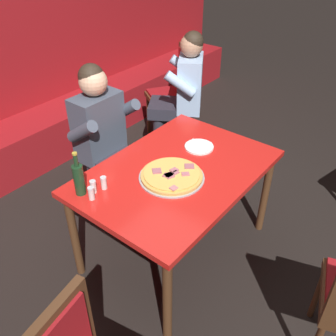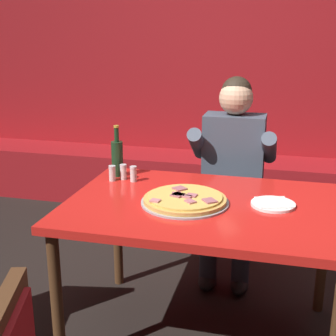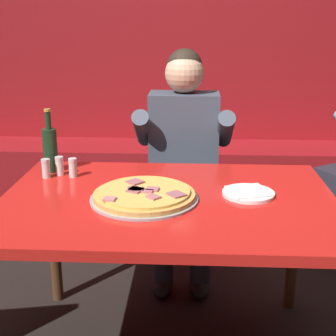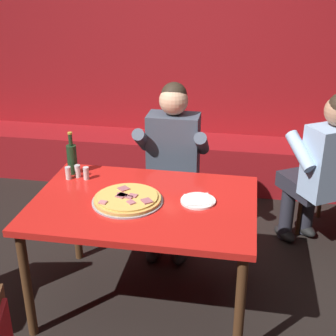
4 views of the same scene
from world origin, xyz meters
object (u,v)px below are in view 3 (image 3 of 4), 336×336
plate_white_paper (248,193)px  shaker_red_pepper_flakes (73,169)px  main_dining_table (168,215)px  pizza (144,195)px  shaker_parmesan (46,169)px  shaker_black_pepper (60,167)px  beer_bottle (50,148)px  diner_seated_blue_shirt (183,157)px

plate_white_paper → shaker_red_pepper_flakes: bearing=166.0°
main_dining_table → pizza: (-0.09, -0.03, 0.10)m
shaker_parmesan → shaker_black_pepper: size_ratio=1.00×
shaker_parmesan → shaker_black_pepper: same height
shaker_black_pepper → shaker_parmesan: bearing=-142.5°
plate_white_paper → shaker_black_pepper: size_ratio=2.44×
pizza → beer_bottle: 0.58m
shaker_black_pepper → shaker_red_pepper_flakes: size_ratio=1.00×
plate_white_paper → pizza: bearing=-170.2°
main_dining_table → shaker_parmesan: shaker_parmesan is taller
main_dining_table → diner_seated_blue_shirt: (0.05, 0.72, 0.04)m
pizza → shaker_parmesan: (-0.46, 0.24, 0.02)m
pizza → diner_seated_blue_shirt: 0.76m
pizza → shaker_red_pepper_flakes: (-0.35, 0.26, 0.02)m
beer_bottle → shaker_parmesan: (0.00, -0.09, -0.07)m
shaker_red_pepper_flakes → main_dining_table: bearing=-27.9°
shaker_red_pepper_flakes → diner_seated_blue_shirt: (0.48, 0.49, -0.08)m
pizza → shaker_black_pepper: (-0.41, 0.28, 0.02)m
pizza → shaker_black_pepper: bearing=145.6°
pizza → shaker_parmesan: size_ratio=4.93×
shaker_parmesan → diner_seated_blue_shirt: 0.79m
main_dining_table → shaker_parmesan: size_ratio=15.49×
beer_bottle → shaker_red_pepper_flakes: bearing=-32.7°
diner_seated_blue_shirt → plate_white_paper: bearing=-67.8°
plate_white_paper → shaker_red_pepper_flakes: shaker_red_pepper_flakes is taller
pizza → plate_white_paper: (0.41, 0.07, -0.01)m
main_dining_table → shaker_parmesan: bearing=158.8°
main_dining_table → plate_white_paper: plate_white_paper is taller
pizza → shaker_red_pepper_flakes: 0.43m
shaker_parmesan → shaker_red_pepper_flakes: same height
plate_white_paper → main_dining_table: bearing=-172.3°
shaker_parmesan → pizza: bearing=-27.8°
pizza → shaker_black_pepper: 0.50m
main_dining_table → shaker_red_pepper_flakes: bearing=152.1°
main_dining_table → diner_seated_blue_shirt: bearing=86.3°
pizza → main_dining_table: bearing=16.8°
plate_white_paper → shaker_parmesan: shaker_parmesan is taller
shaker_black_pepper → shaker_red_pepper_flakes: bearing=-18.5°
shaker_black_pepper → main_dining_table: bearing=-26.8°
main_dining_table → pizza: size_ratio=3.14×
shaker_parmesan → diner_seated_blue_shirt: size_ratio=0.07×
beer_bottle → shaker_black_pepper: (0.05, -0.06, -0.07)m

